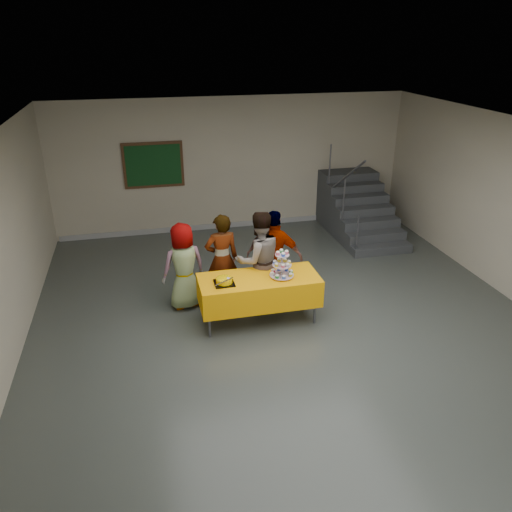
# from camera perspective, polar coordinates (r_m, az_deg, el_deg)

# --- Properties ---
(room_shell) EXTENTS (10.00, 10.04, 3.02)m
(room_shell) POSITION_cam_1_polar(r_m,az_deg,el_deg) (6.68, 5.47, 5.56)
(room_shell) COLOR #4C514C
(room_shell) RESTS_ON ground
(bake_table) EXTENTS (1.88, 0.78, 0.77)m
(bake_table) POSITION_cam_1_polar(r_m,az_deg,el_deg) (7.85, 0.34, -3.87)
(bake_table) COLOR #595960
(bake_table) RESTS_ON ground
(cupcake_stand) EXTENTS (0.38, 0.38, 0.44)m
(cupcake_stand) POSITION_cam_1_polar(r_m,az_deg,el_deg) (7.72, 2.98, -1.21)
(cupcake_stand) COLOR silver
(cupcake_stand) RESTS_ON bake_table
(bear_cake) EXTENTS (0.32, 0.36, 0.12)m
(bear_cake) POSITION_cam_1_polar(r_m,az_deg,el_deg) (7.56, -3.66, -2.77)
(bear_cake) COLOR black
(bear_cake) RESTS_ON bake_table
(schoolchild_a) EXTENTS (0.82, 0.64, 1.48)m
(schoolchild_a) POSITION_cam_1_polar(r_m,az_deg,el_deg) (8.28, -8.26, -1.17)
(schoolchild_a) COLOR slate
(schoolchild_a) RESTS_ON ground
(schoolchild_b) EXTENTS (0.60, 0.42, 1.57)m
(schoolchild_b) POSITION_cam_1_polar(r_m,az_deg,el_deg) (8.35, -3.92, -0.34)
(schoolchild_b) COLOR slate
(schoolchild_b) RESTS_ON ground
(schoolchild_c) EXTENTS (0.89, 0.74, 1.67)m
(schoolchild_c) POSITION_cam_1_polar(r_m,az_deg,el_deg) (8.19, 0.34, -0.43)
(schoolchild_c) COLOR slate
(schoolchild_c) RESTS_ON ground
(schoolchild_d) EXTENTS (1.03, 0.73, 1.62)m
(schoolchild_d) POSITION_cam_1_polar(r_m,az_deg,el_deg) (8.37, 2.12, -0.09)
(schoolchild_d) COLOR slate
(schoolchild_d) RESTS_ON ground
(staircase) EXTENTS (1.30, 2.40, 2.04)m
(staircase) POSITION_cam_1_polar(r_m,az_deg,el_deg) (11.78, 11.33, 5.16)
(staircase) COLOR #424447
(staircase) RESTS_ON ground
(noticeboard) EXTENTS (1.30, 0.05, 1.00)m
(noticeboard) POSITION_cam_1_polar(r_m,az_deg,el_deg) (11.25, -11.64, 10.14)
(noticeboard) COLOR #472B16
(noticeboard) RESTS_ON ground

